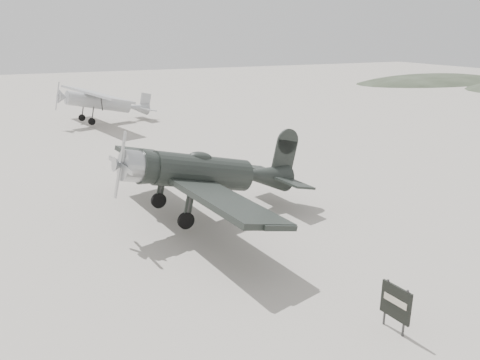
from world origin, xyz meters
The scene contains 5 objects.
ground centered at (0.00, 0.00, 0.00)m, with size 160.00×160.00×0.00m, color gray.
hill_northeast centered at (50.00, 40.00, 0.00)m, with size 32.00×16.00×5.20m, color #2D3426.
lowwing_monoplane centered at (0.23, 3.66, 1.91)m, with size 8.05×11.23×3.61m.
highwing_monoplane centered at (-0.40, 26.36, 1.96)m, with size 7.93×11.08×3.13m.
sign_board centered at (1.74, -5.24, 0.77)m, with size 0.19×0.89×1.29m.
Camera 1 is at (-6.02, -12.88, 7.25)m, focal length 35.00 mm.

